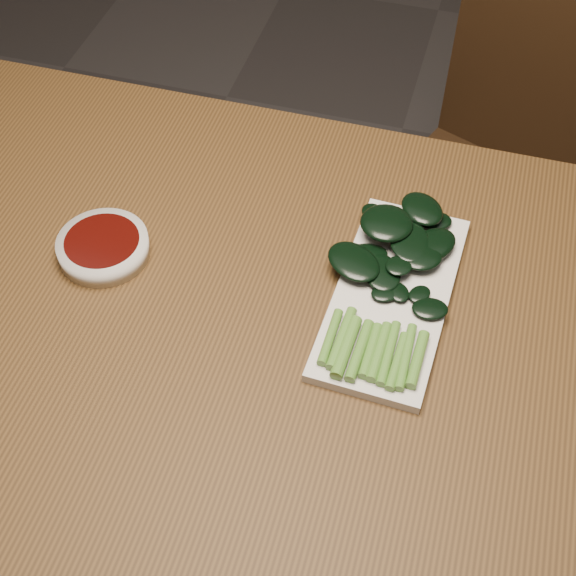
# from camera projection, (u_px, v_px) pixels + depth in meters

# --- Properties ---
(ground) EXTENTS (6.00, 6.00, 0.00)m
(ground) POSITION_uv_depth(u_px,v_px,m) (276.00, 547.00, 1.59)
(ground) COLOR #323030
(ground) RESTS_ON ground
(table) EXTENTS (1.40, 0.80, 0.75)m
(table) POSITION_uv_depth(u_px,v_px,m) (270.00, 351.00, 1.06)
(table) COLOR #472E14
(table) RESTS_ON ground
(chair_far) EXTENTS (0.50, 0.50, 0.89)m
(chair_far) POSITION_uv_depth(u_px,v_px,m) (502.00, 175.00, 1.56)
(chair_far) COLOR black
(chair_far) RESTS_ON ground
(sauce_bowl) EXTENTS (0.12, 0.12, 0.03)m
(sauce_bowl) POSITION_uv_depth(u_px,v_px,m) (103.00, 247.00, 1.06)
(sauce_bowl) COLOR silver
(sauce_bowl) RESTS_ON table
(serving_plate) EXTENTS (0.15, 0.32, 0.01)m
(serving_plate) POSITION_uv_depth(u_px,v_px,m) (392.00, 296.00, 1.02)
(serving_plate) COLOR silver
(serving_plate) RESTS_ON table
(gai_lan) EXTENTS (0.18, 0.33, 0.03)m
(gai_lan) POSITION_uv_depth(u_px,v_px,m) (392.00, 268.00, 1.02)
(gai_lan) COLOR #52872E
(gai_lan) RESTS_ON serving_plate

